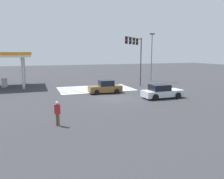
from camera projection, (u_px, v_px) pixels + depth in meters
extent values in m
plane|color=#333338|center=(112.00, 98.00, 25.02)|extent=(143.10, 143.10, 0.00)
cube|color=silver|center=(91.00, 86.00, 34.20)|extent=(10.50, 0.60, 0.01)
cube|color=silver|center=(92.00, 87.00, 33.32)|extent=(10.50, 0.60, 0.01)
cube|color=silver|center=(94.00, 88.00, 32.43)|extent=(10.50, 0.60, 0.01)
cube|color=silver|center=(96.00, 89.00, 31.55)|extent=(10.50, 0.60, 0.01)
cube|color=silver|center=(97.00, 90.00, 30.67)|extent=(10.50, 0.60, 0.01)
cube|color=silver|center=(99.00, 91.00, 29.79)|extent=(10.50, 0.60, 0.01)
cube|color=silver|center=(101.00, 92.00, 28.91)|extent=(10.50, 0.60, 0.01)
cylinder|color=#47474C|center=(141.00, 62.00, 33.71)|extent=(0.18, 0.18, 7.40)
cylinder|color=#47474C|center=(134.00, 38.00, 30.26)|extent=(4.66, 4.66, 0.12)
cube|color=black|center=(137.00, 42.00, 31.49)|extent=(0.40, 0.40, 0.84)
sphere|color=red|center=(137.00, 42.00, 31.35)|extent=(0.16, 0.16, 0.16)
cube|color=black|center=(134.00, 41.00, 30.24)|extent=(0.40, 0.40, 0.84)
sphere|color=gold|center=(133.00, 41.00, 30.10)|extent=(0.16, 0.16, 0.16)
cube|color=black|center=(130.00, 41.00, 28.99)|extent=(0.40, 0.40, 0.84)
sphere|color=green|center=(130.00, 41.00, 28.85)|extent=(0.16, 0.16, 0.16)
cube|color=black|center=(126.00, 40.00, 27.74)|extent=(0.40, 0.40, 0.84)
sphere|color=red|center=(126.00, 40.00, 27.60)|extent=(0.16, 0.16, 0.16)
cube|color=brown|center=(105.00, 89.00, 28.07)|extent=(4.25, 1.84, 0.78)
cube|color=black|center=(106.00, 83.00, 27.99)|extent=(1.85, 1.58, 0.71)
cylinder|color=black|center=(97.00, 92.00, 26.91)|extent=(0.62, 0.24, 0.61)
cylinder|color=black|center=(94.00, 90.00, 28.54)|extent=(0.62, 0.24, 0.61)
cylinder|color=black|center=(117.00, 91.00, 27.68)|extent=(0.62, 0.24, 0.61)
cylinder|color=black|center=(113.00, 89.00, 29.31)|extent=(0.62, 0.24, 0.61)
cube|color=silver|center=(162.00, 93.00, 25.02)|extent=(4.70, 1.85, 0.71)
cube|color=black|center=(160.00, 87.00, 24.77)|extent=(2.10, 1.66, 0.67)
cylinder|color=black|center=(168.00, 93.00, 26.41)|extent=(0.70, 0.22, 0.70)
cylinder|color=black|center=(178.00, 96.00, 24.66)|extent=(0.70, 0.22, 0.70)
cylinder|color=black|center=(147.00, 94.00, 25.44)|extent=(0.70, 0.22, 0.70)
cylinder|color=black|center=(156.00, 97.00, 23.69)|extent=(0.70, 0.22, 0.70)
cube|color=silver|center=(2.00, 56.00, 32.34)|extent=(8.04, 8.04, 0.35)
cube|color=orange|center=(2.00, 53.00, 32.28)|extent=(8.20, 8.20, 0.36)
cube|color=#B2B2B7|center=(4.00, 83.00, 33.01)|extent=(0.70, 1.10, 1.30)
cylinder|color=silver|center=(24.00, 70.00, 36.29)|extent=(0.36, 0.36, 4.51)
cylinder|color=silver|center=(23.00, 73.00, 31.07)|extent=(0.36, 0.36, 4.51)
cylinder|color=brown|center=(57.00, 120.00, 15.47)|extent=(0.14, 0.14, 0.86)
cylinder|color=brown|center=(59.00, 120.00, 15.41)|extent=(0.14, 0.14, 0.86)
cube|color=#B22328|center=(57.00, 109.00, 15.31)|extent=(0.42, 0.40, 0.68)
sphere|color=beige|center=(57.00, 103.00, 15.24)|extent=(0.23, 0.23, 0.23)
cylinder|color=slate|center=(151.00, 58.00, 39.36)|extent=(0.16, 0.16, 8.33)
cube|color=#333338|center=(152.00, 34.00, 38.65)|extent=(0.80, 0.36, 0.20)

